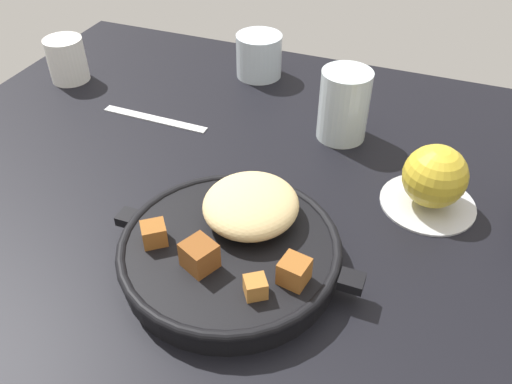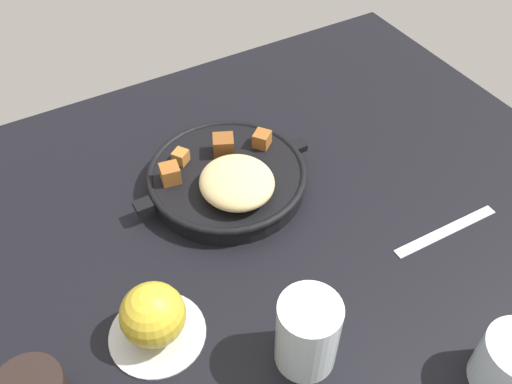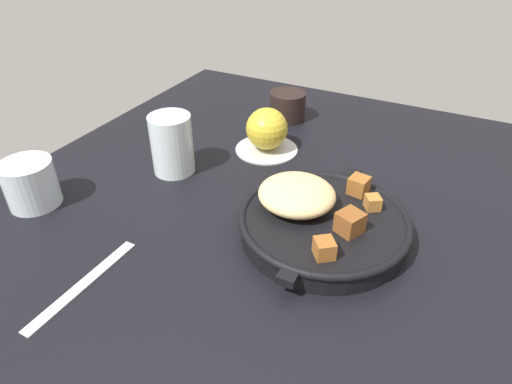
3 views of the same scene
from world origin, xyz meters
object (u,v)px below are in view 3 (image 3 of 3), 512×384
object	(u,v)px
water_glass_tall	(172,144)
water_glass_short	(30,184)
cast_iron_skillet	(321,218)
red_apple	(267,129)
coffee_mug_dark	(288,106)
butter_knife	(83,284)

from	to	relation	value
water_glass_tall	water_glass_short	distance (cm)	23.64
cast_iron_skillet	water_glass_tall	xyz separation A→B (cm)	(4.74, 29.90, 2.73)
red_apple	water_glass_short	bearing A→B (deg)	142.42
cast_iron_skillet	coffee_mug_dark	size ratio (longest dim) A/B	3.72
cast_iron_skillet	coffee_mug_dark	bearing A→B (deg)	30.69
cast_iron_skillet	red_apple	xyz separation A→B (cm)	(19.35, 18.28, 2.00)
cast_iron_skillet	red_apple	bearing A→B (deg)	43.38
coffee_mug_dark	water_glass_short	bearing A→B (deg)	154.32
water_glass_tall	red_apple	bearing A→B (deg)	-38.49
cast_iron_skillet	coffee_mug_dark	xyz separation A→B (cm)	(34.67, 20.58, 0.42)
water_glass_tall	water_glass_short	world-z (taller)	water_glass_tall
coffee_mug_dark	water_glass_short	distance (cm)	54.16
cast_iron_skillet	water_glass_tall	distance (cm)	30.40
cast_iron_skillet	butter_knife	distance (cm)	34.00
cast_iron_skillet	water_glass_short	world-z (taller)	same
butter_knife	coffee_mug_dark	bearing A→B (deg)	-1.94
cast_iron_skillet	butter_knife	world-z (taller)	cast_iron_skillet
butter_knife	water_glass_tall	size ratio (longest dim) A/B	1.70
butter_knife	coffee_mug_dark	distance (cm)	59.16
cast_iron_skillet	water_glass_short	bearing A→B (deg)	107.79
coffee_mug_dark	butter_knife	bearing A→B (deg)	177.06
cast_iron_skillet	butter_knife	xyz separation A→B (cm)	(-24.34, 23.62, -2.47)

